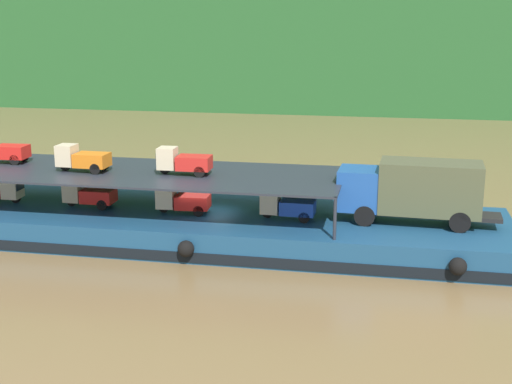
% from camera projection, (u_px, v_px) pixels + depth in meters
% --- Properties ---
extents(ground_plane, '(400.00, 400.00, 0.00)m').
position_uv_depth(ground_plane, '(209.00, 240.00, 36.39)').
color(ground_plane, brown).
extents(cargo_barge, '(30.60, 8.29, 1.50)m').
position_uv_depth(cargo_barge, '(208.00, 226.00, 36.18)').
color(cargo_barge, navy).
rests_on(cargo_barge, ground).
extents(covered_lorry, '(7.93, 2.57, 3.10)m').
position_uv_depth(covered_lorry, '(413.00, 190.00, 33.68)').
color(covered_lorry, '#1E4C99').
rests_on(covered_lorry, cargo_barge).
extents(cargo_rack, '(21.40, 6.86, 2.00)m').
position_uv_depth(cargo_rack, '(137.00, 173.00, 36.26)').
color(cargo_rack, '#232833').
rests_on(cargo_rack, cargo_barge).
extents(mini_truck_lower_aft, '(2.75, 1.22, 1.38)m').
position_uv_depth(mini_truck_lower_aft, '(88.00, 194.00, 36.89)').
color(mini_truck_lower_aft, red).
rests_on(mini_truck_lower_aft, cargo_barge).
extents(mini_truck_lower_mid, '(2.80, 1.30, 1.38)m').
position_uv_depth(mini_truck_lower_mid, '(182.00, 200.00, 35.69)').
color(mini_truck_lower_mid, red).
rests_on(mini_truck_lower_mid, cargo_barge).
extents(mini_truck_lower_fore, '(2.76, 1.24, 1.38)m').
position_uv_depth(mini_truck_lower_fore, '(287.00, 205.00, 34.66)').
color(mini_truck_lower_fore, '#1E47B7').
rests_on(mini_truck_lower_fore, cargo_barge).
extents(mini_truck_upper_stern, '(2.79, 1.29, 1.38)m').
position_uv_depth(mini_truck_upper_stern, '(2.00, 150.00, 38.31)').
color(mini_truck_upper_stern, red).
rests_on(mini_truck_upper_stern, cargo_rack).
extents(mini_truck_upper_mid, '(2.76, 1.23, 1.38)m').
position_uv_depth(mini_truck_upper_mid, '(82.00, 158.00, 36.11)').
color(mini_truck_upper_mid, orange).
rests_on(mini_truck_upper_mid, cargo_rack).
extents(mini_truck_upper_fore, '(2.77, 1.25, 1.38)m').
position_uv_depth(mini_truck_upper_fore, '(183.00, 161.00, 35.39)').
color(mini_truck_upper_fore, red).
rests_on(mini_truck_upper_fore, cargo_rack).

